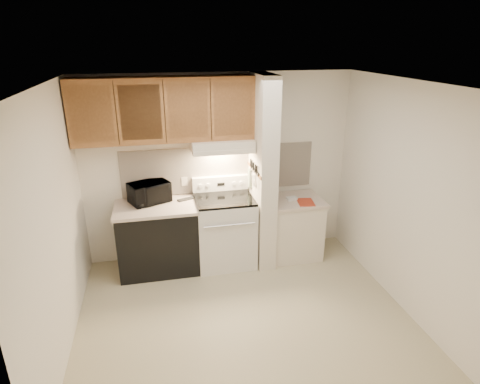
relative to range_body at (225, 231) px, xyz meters
name	(u,v)px	position (x,y,z in m)	size (l,w,h in m)	color
floor	(244,313)	(0.00, -1.16, -0.46)	(3.60, 3.60, 0.00)	#BAAF8B
ceiling	(244,84)	(0.00, -1.16, 2.04)	(3.60, 3.60, 0.00)	white
wall_back	(219,168)	(0.00, 0.34, 0.79)	(3.60, 0.02, 2.50)	white
wall_left	(54,228)	(-1.80, -1.16, 0.79)	(0.02, 3.00, 2.50)	white
wall_right	(403,197)	(1.80, -1.16, 0.79)	(0.02, 3.00, 2.50)	white
backsplash	(220,169)	(0.00, 0.33, 0.78)	(2.60, 0.02, 0.63)	white
range_body	(225,231)	(0.00, 0.00, 0.00)	(0.76, 0.65, 0.92)	silver
oven_window	(229,240)	(0.00, -0.32, 0.04)	(0.50, 0.01, 0.30)	black
oven_handle	(230,225)	(0.00, -0.35, 0.26)	(0.02, 0.02, 0.65)	silver
cooktop	(224,199)	(0.00, 0.00, 0.48)	(0.74, 0.64, 0.03)	black
range_backguard	(220,183)	(0.00, 0.28, 0.59)	(0.76, 0.08, 0.20)	silver
range_display	(221,184)	(0.00, 0.24, 0.59)	(0.10, 0.01, 0.04)	black
range_knob_left_outer	(200,186)	(-0.28, 0.24, 0.59)	(0.05, 0.05, 0.02)	silver
range_knob_left_inner	(208,185)	(-0.18, 0.24, 0.59)	(0.05, 0.05, 0.02)	silver
range_knob_right_inner	(234,183)	(0.18, 0.24, 0.59)	(0.05, 0.05, 0.02)	silver
range_knob_right_outer	(241,183)	(0.28, 0.24, 0.59)	(0.05, 0.05, 0.02)	silver
dishwasher_front	(158,239)	(-0.88, 0.01, -0.03)	(1.00, 0.63, 0.87)	black
left_countertop	(156,207)	(-0.88, 0.01, 0.43)	(1.04, 0.67, 0.04)	beige
spoon_rest	(186,199)	(-0.48, 0.14, 0.46)	(0.23, 0.07, 0.02)	black
teal_jar	(159,195)	(-0.83, 0.23, 0.50)	(0.09, 0.09, 0.11)	#1D5D5B
outlet	(185,181)	(-0.48, 0.32, 0.64)	(0.08, 0.01, 0.12)	beige
microwave	(149,192)	(-0.95, 0.15, 0.58)	(0.48, 0.33, 0.27)	black
partition_pillar	(263,173)	(0.51, -0.01, 0.79)	(0.22, 0.70, 2.50)	beige
pillar_trim	(254,170)	(0.39, -0.01, 0.84)	(0.01, 0.70, 0.04)	#945E30
knife_strip	(255,170)	(0.39, -0.06, 0.86)	(0.02, 0.42, 0.04)	black
knife_blade_a	(257,181)	(0.38, -0.21, 0.76)	(0.01, 0.04, 0.16)	silver
knife_handle_a	(257,170)	(0.38, -0.20, 0.91)	(0.02, 0.02, 0.10)	black
knife_blade_b	(255,180)	(0.38, -0.12, 0.75)	(0.01, 0.04, 0.18)	silver
knife_handle_b	(255,168)	(0.38, -0.15, 0.91)	(0.02, 0.02, 0.10)	black
knife_blade_c	(254,179)	(0.38, -0.07, 0.74)	(0.01, 0.04, 0.20)	silver
knife_handle_c	(254,166)	(0.38, -0.05, 0.91)	(0.02, 0.02, 0.10)	black
knife_blade_d	(252,176)	(0.38, 0.01, 0.76)	(0.01, 0.04, 0.16)	silver
knife_handle_d	(252,164)	(0.38, 0.04, 0.91)	(0.02, 0.02, 0.10)	black
knife_blade_e	(251,174)	(0.38, 0.11, 0.75)	(0.01, 0.04, 0.18)	silver
knife_handle_e	(251,163)	(0.38, 0.10, 0.91)	(0.02, 0.02, 0.10)	black
oven_mitt	(250,178)	(0.38, 0.17, 0.68)	(0.03, 0.10, 0.25)	gray
right_cab_base	(293,228)	(0.97, -0.01, -0.06)	(0.70, 0.60, 0.81)	beige
right_countertop	(295,200)	(0.97, -0.01, 0.37)	(0.74, 0.64, 0.04)	beige
red_folder	(306,202)	(1.07, -0.16, 0.39)	(0.21, 0.28, 0.01)	#AF341D
white_box	(292,199)	(0.92, -0.02, 0.41)	(0.14, 0.09, 0.04)	white
range_hood	(222,145)	(0.00, 0.12, 1.17)	(0.78, 0.44, 0.15)	beige
hood_lip	(225,152)	(0.00, -0.08, 1.12)	(0.78, 0.04, 0.06)	beige
upper_cabinets	(164,110)	(-0.69, 0.17, 1.62)	(2.18, 0.33, 0.77)	#945E30
cab_door_a	(91,114)	(-1.51, 0.01, 1.62)	(0.46, 0.01, 0.63)	#945E30
cab_gap_a	(116,114)	(-1.23, 0.01, 1.62)	(0.01, 0.01, 0.73)	black
cab_door_b	(141,113)	(-0.96, 0.01, 1.62)	(0.46, 0.01, 0.63)	#945E30
cab_gap_b	(165,112)	(-0.69, 0.01, 1.62)	(0.01, 0.01, 0.73)	black
cab_door_c	(188,111)	(-0.42, 0.01, 1.62)	(0.46, 0.01, 0.63)	#945E30
cab_gap_c	(211,110)	(-0.14, 0.01, 1.62)	(0.01, 0.01, 0.73)	black
cab_door_d	(233,109)	(0.13, 0.01, 1.62)	(0.46, 0.01, 0.63)	#945E30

